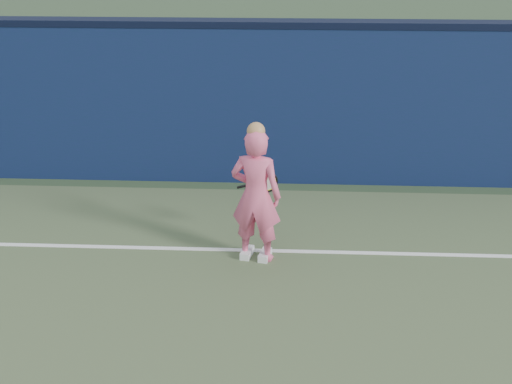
{
  "coord_description": "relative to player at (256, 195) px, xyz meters",
  "views": [
    {
      "loc": [
        -0.46,
        -3.42,
        4.13
      ],
      "look_at": [
        -0.81,
        3.83,
        0.93
      ],
      "focal_mm": 45.0,
      "sensor_mm": 36.0,
      "label": 1
    }
  ],
  "objects": [
    {
      "name": "racket",
      "position": [
        0.09,
        0.45,
        -0.01
      ],
      "size": [
        0.55,
        0.12,
        0.29
      ],
      "rotation": [
        0.0,
        0.0,
        -0.14
      ],
      "color": "black",
      "rests_on": "ground"
    },
    {
      "name": "wall_cap",
      "position": [
        0.81,
        2.67,
        1.67
      ],
      "size": [
        24.0,
        0.42,
        0.1
      ],
      "primitive_type": "cube",
      "color": "black",
      "rests_on": "backstop_wall"
    },
    {
      "name": "player",
      "position": [
        0.0,
        0.0,
        0.0
      ],
      "size": [
        0.71,
        0.55,
        1.83
      ],
      "rotation": [
        0.0,
        0.0,
        2.92
      ],
      "color": "#EF5C86",
      "rests_on": "ground"
    },
    {
      "name": "backstop_wall",
      "position": [
        0.81,
        2.67,
        0.37
      ],
      "size": [
        24.0,
        0.4,
        2.5
      ],
      "primitive_type": "cube",
      "color": "#0D1D3B",
      "rests_on": "ground"
    }
  ]
}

